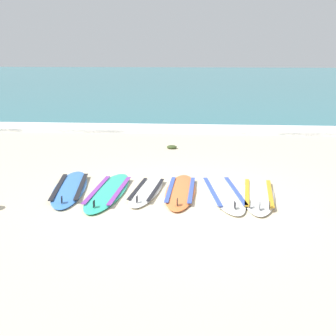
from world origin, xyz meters
TOP-DOWN VIEW (x-y plane):
  - ground_plane at (0.00, 0.00)m, footprint 80.00×80.00m
  - sea at (0.00, 36.43)m, footprint 80.00×60.00m
  - wave_foam_strip at (0.00, 7.09)m, footprint 80.00×1.32m
  - surfboard_0 at (-2.14, 0.48)m, footprint 0.94×2.44m
  - surfboard_1 at (-1.36, 0.33)m, footprint 0.70×2.43m
  - surfboard_2 at (-0.66, 0.43)m, footprint 0.67×1.96m
  - surfboard_3 at (-0.02, 0.45)m, footprint 0.60×2.21m
  - surfboard_4 at (0.77, 0.43)m, footprint 0.94×2.46m
  - surfboard_5 at (1.40, 0.36)m, footprint 0.79×2.31m
  - seaweed_clump_near_shoreline at (-0.45, 4.25)m, footprint 0.28×0.22m

SIDE VIEW (x-z plane):
  - ground_plane at x=0.00m, z-range 0.00..0.00m
  - surfboard_1 at x=-1.36m, z-range -0.05..0.13m
  - surfboard_4 at x=0.77m, z-range -0.05..0.13m
  - surfboard_0 at x=-2.14m, z-range -0.05..0.13m
  - surfboard_3 at x=-0.02m, z-range -0.05..0.13m
  - surfboard_2 at x=-0.66m, z-range -0.05..0.13m
  - surfboard_5 at x=1.40m, z-range -0.05..0.13m
  - seaweed_clump_near_shoreline at x=-0.45m, z-range 0.00..0.10m
  - sea at x=0.00m, z-range 0.00..0.10m
  - wave_foam_strip at x=0.00m, z-range 0.00..0.11m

